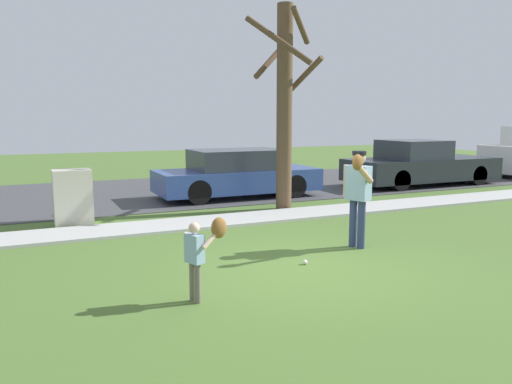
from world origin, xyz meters
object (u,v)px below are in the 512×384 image
object	(u,v)px
baseball	(305,262)
street_tree_near	(285,102)
person_adult	(358,188)
parked_wagon_blue	(237,174)
utility_cabinet	(73,198)
person_child	(202,248)
parked_pickup_dark	(420,165)

from	to	relation	value
baseball	street_tree_near	world-z (taller)	street_tree_near
person_adult	street_tree_near	size ratio (longest dim) A/B	0.34
baseball	parked_wagon_blue	bearing A→B (deg)	76.35
baseball	utility_cabinet	xyz separation A→B (m)	(-2.94, 4.50, 0.55)
street_tree_near	parked_wagon_blue	size ratio (longest dim) A/B	1.08
person_child	street_tree_near	distance (m)	6.69
person_adult	street_tree_near	bearing A→B (deg)	-120.94
street_tree_near	utility_cabinet	bearing A→B (deg)	177.88
person_child	baseball	xyz separation A→B (m)	(1.92, 0.82, -0.63)
person_adult	street_tree_near	distance (m)	4.17
person_child	baseball	distance (m)	2.19
baseball	utility_cabinet	size ratio (longest dim) A/B	0.06
street_tree_near	person_adult	bearing A→B (deg)	-99.09
baseball	utility_cabinet	distance (m)	5.40
parked_pickup_dark	person_child	bearing A→B (deg)	-144.23
person_child	parked_pickup_dark	size ratio (longest dim) A/B	0.20
person_adult	parked_wagon_blue	world-z (taller)	person_adult
street_tree_near	parked_wagon_blue	bearing A→B (deg)	98.86
person_adult	parked_pickup_dark	world-z (taller)	person_adult
parked_pickup_dark	utility_cabinet	bearing A→B (deg)	-170.40
person_adult	baseball	world-z (taller)	person_adult
utility_cabinet	street_tree_near	distance (m)	5.25
person_child	parked_pickup_dark	bearing A→B (deg)	13.91
street_tree_near	parked_pickup_dark	distance (m)	6.74
person_child	street_tree_near	size ratio (longest dim) A/B	0.21
person_child	parked_pickup_dark	world-z (taller)	parked_pickup_dark
person_adult	parked_wagon_blue	bearing A→B (deg)	-114.49
person_child	parked_wagon_blue	distance (m)	8.09
parked_wagon_blue	parked_pickup_dark	bearing A→B (deg)	-1.06
person_adult	utility_cabinet	size ratio (longest dim) A/B	1.43
person_adult	person_child	size ratio (longest dim) A/B	1.61
person_child	utility_cabinet	distance (m)	5.42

